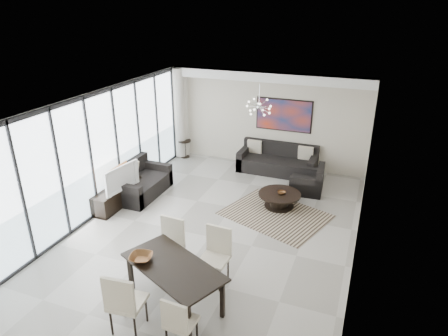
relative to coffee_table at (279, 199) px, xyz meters
The scene contains 20 objects.
room_shell 2.36m from the coffee_table, 107.79° to the right, with size 6.00×9.00×2.90m.
window_wall 4.55m from the coffee_table, 154.02° to the right, with size 0.37×8.95×2.90m.
soffit 3.66m from the coffee_table, 114.31° to the left, with size 5.98×0.40×0.26m, color white.
painting 2.99m from the coffee_table, 102.73° to the left, with size 1.68×0.04×0.98m, color red.
chandelier 2.35m from the coffee_table, 143.08° to the left, with size 0.66×0.66×0.71m.
rug 0.49m from the coffee_table, 87.04° to the right, with size 2.32×1.78×0.01m, color black.
coffee_table is the anchor object (origin of this frame).
bowl_coffee 0.20m from the coffee_table, 18.52° to the right, with size 0.22×0.22×0.07m, color brown.
sofa_main 2.24m from the coffee_table, 105.44° to the left, with size 2.30×0.94×0.84m.
loveseat 3.69m from the coffee_table, 169.74° to the right, with size 0.97×1.72×0.86m.
armchair 1.25m from the coffee_table, 65.78° to the left, with size 0.89×0.94×0.74m.
side_table 4.34m from the coffee_table, 149.24° to the left, with size 0.42×0.42×0.58m.
tv_console 4.08m from the coffee_table, 160.32° to the right, with size 0.45×1.59×0.50m, color black.
television 3.99m from the coffee_table, 158.66° to the right, with size 1.10×0.14×0.63m, color gray.
dining_table 4.11m from the coffee_table, 101.71° to the right, with size 2.03×1.59×0.76m.
dining_chair_sw 5.05m from the coffee_table, 103.92° to the right, with size 0.56×0.56×1.11m.
dining_chair_se 4.87m from the coffee_table, 93.69° to the right, with size 0.44×0.44×0.92m.
dining_chair_nw 3.48m from the coffee_table, 112.69° to the right, with size 0.51×0.51×1.07m.
dining_chair_ne 3.21m from the coffee_table, 97.22° to the right, with size 0.51×0.51×1.06m.
bowl_dining 4.34m from the coffee_table, 109.11° to the right, with size 0.39×0.39×0.09m, color brown.
Camera 1 is at (2.99, -6.84, 4.82)m, focal length 32.00 mm.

